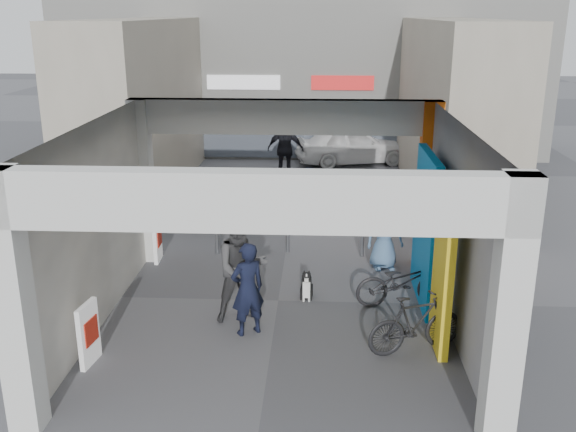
# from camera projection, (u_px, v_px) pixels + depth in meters

# --- Properties ---
(ground) EXTENTS (90.00, 90.00, 0.00)m
(ground) POSITION_uv_depth(u_px,v_px,m) (278.00, 301.00, 12.08)
(ground) COLOR #57575C
(ground) RESTS_ON ground
(arcade_canopy) EXTENTS (6.40, 6.45, 6.40)m
(arcade_canopy) POSITION_uv_depth(u_px,v_px,m) (307.00, 196.00, 10.57)
(arcade_canopy) COLOR silver
(arcade_canopy) RESTS_ON ground
(far_building) EXTENTS (18.00, 4.08, 8.00)m
(far_building) POSITION_uv_depth(u_px,v_px,m) (302.00, 45.00, 24.18)
(far_building) COLOR silver
(far_building) RESTS_ON ground
(plaza_bldg_left) EXTENTS (2.00, 9.00, 5.00)m
(plaza_bldg_left) POSITION_uv_depth(u_px,v_px,m) (141.00, 108.00, 18.67)
(plaza_bldg_left) COLOR #A39987
(plaza_bldg_left) RESTS_ON ground
(plaza_bldg_right) EXTENTS (2.00, 9.00, 5.00)m
(plaza_bldg_right) POSITION_uv_depth(u_px,v_px,m) (453.00, 111.00, 18.24)
(plaza_bldg_right) COLOR #A39987
(plaza_bldg_right) RESTS_ON ground
(bollard_left) EXTENTS (0.09, 0.09, 0.83)m
(bollard_left) POSITION_uv_depth(u_px,v_px,m) (217.00, 236.00, 14.32)
(bollard_left) COLOR gray
(bollard_left) RESTS_ON ground
(bollard_center) EXTENTS (0.09, 0.09, 0.91)m
(bollard_center) POSITION_uv_depth(u_px,v_px,m) (288.00, 233.00, 14.40)
(bollard_center) COLOR gray
(bollard_center) RESTS_ON ground
(bollard_right) EXTENTS (0.09, 0.09, 0.85)m
(bollard_right) POSITION_uv_depth(u_px,v_px,m) (362.00, 238.00, 14.16)
(bollard_right) COLOR gray
(bollard_right) RESTS_ON ground
(advert_board_near) EXTENTS (0.17, 0.56, 1.00)m
(advert_board_near) POSITION_uv_depth(u_px,v_px,m) (89.00, 334.00, 9.79)
(advert_board_near) COLOR silver
(advert_board_near) RESTS_ON ground
(advert_board_far) EXTENTS (0.12, 0.55, 1.00)m
(advert_board_far) POSITION_uv_depth(u_px,v_px,m) (158.00, 239.00, 13.88)
(advert_board_far) COLOR silver
(advert_board_far) RESTS_ON ground
(cafe_set) EXTENTS (1.59, 1.29, 0.96)m
(cafe_set) POSITION_uv_depth(u_px,v_px,m) (226.00, 211.00, 16.34)
(cafe_set) COLOR #A0A0A5
(cafe_set) RESTS_ON ground
(produce_stand) EXTENTS (1.07, 0.58, 0.71)m
(produce_stand) POSITION_uv_depth(u_px,v_px,m) (226.00, 205.00, 17.04)
(produce_stand) COLOR black
(produce_stand) RESTS_ON ground
(crate_stack) EXTENTS (0.54, 0.48, 0.56)m
(crate_stack) POSITION_uv_depth(u_px,v_px,m) (311.00, 178.00, 19.78)
(crate_stack) COLOR #1A5C1D
(crate_stack) RESTS_ON ground
(border_collie) EXTENTS (0.22, 0.44, 0.60)m
(border_collie) POSITION_uv_depth(u_px,v_px,m) (307.00, 287.00, 12.08)
(border_collie) COLOR black
(border_collie) RESTS_ON ground
(man_with_dog) EXTENTS (0.71, 0.64, 1.62)m
(man_with_dog) POSITION_uv_depth(u_px,v_px,m) (247.00, 289.00, 10.62)
(man_with_dog) COLOR black
(man_with_dog) RESTS_ON ground
(man_back_turned) EXTENTS (1.16, 1.05, 1.95)m
(man_back_turned) POSITION_uv_depth(u_px,v_px,m) (242.00, 268.00, 11.07)
(man_back_turned) COLOR #3E3E40
(man_back_turned) RESTS_ON ground
(man_elderly) EXTENTS (0.84, 0.63, 1.57)m
(man_elderly) POSITION_uv_depth(u_px,v_px,m) (385.00, 233.00, 13.39)
(man_elderly) COLOR #567CA7
(man_elderly) RESTS_ON ground
(man_crates) EXTENTS (1.21, 0.62, 1.99)m
(man_crates) POSITION_uv_depth(u_px,v_px,m) (285.00, 149.00, 20.50)
(man_crates) COLOR black
(man_crates) RESTS_ON ground
(bicycle_front) EXTENTS (1.86, 0.98, 0.93)m
(bicycle_front) POSITION_uv_depth(u_px,v_px,m) (403.00, 282.00, 11.78)
(bicycle_front) COLOR black
(bicycle_front) RESTS_ON ground
(bicycle_rear) EXTENTS (1.69, 1.00, 0.98)m
(bicycle_rear) POSITION_uv_depth(u_px,v_px,m) (416.00, 324.00, 10.14)
(bicycle_rear) COLOR black
(bicycle_rear) RESTS_ON ground
(white_van) EXTENTS (4.24, 2.52, 1.35)m
(white_van) POSITION_uv_depth(u_px,v_px,m) (352.00, 145.00, 22.72)
(white_van) COLOR white
(white_van) RESTS_ON ground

